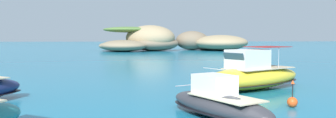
# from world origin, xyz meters

# --- Properties ---
(islet_large) EXTENTS (22.86, 20.11, 6.34)m
(islet_large) POSITION_xyz_m (-4.32, 74.41, 2.56)
(islet_large) COLOR #756651
(islet_large) RESTS_ON ground
(islet_small) EXTENTS (20.92, 18.21, 4.93)m
(islet_small) POSITION_xyz_m (13.79, 77.48, 1.97)
(islet_small) COLOR #9E8966
(islet_small) RESTS_ON ground
(motorboat_yellow) EXTENTS (9.79, 7.57, 3.04)m
(motorboat_yellow) POSITION_xyz_m (4.48, 11.27, 0.97)
(motorboat_yellow) COLOR yellow
(motorboat_yellow) RESTS_ON ground
(motorboat_charcoal) EXTENTS (5.05, 6.92, 2.01)m
(motorboat_charcoal) POSITION_xyz_m (0.33, 2.79, 0.67)
(motorboat_charcoal) COLOR #2D2D33
(motorboat_charcoal) RESTS_ON ground
(channel_buoy) EXTENTS (0.56, 0.56, 1.48)m
(channel_buoy) POSITION_xyz_m (4.80, 4.89, 0.34)
(channel_buoy) COLOR #E54C19
(channel_buoy) RESTS_ON ground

